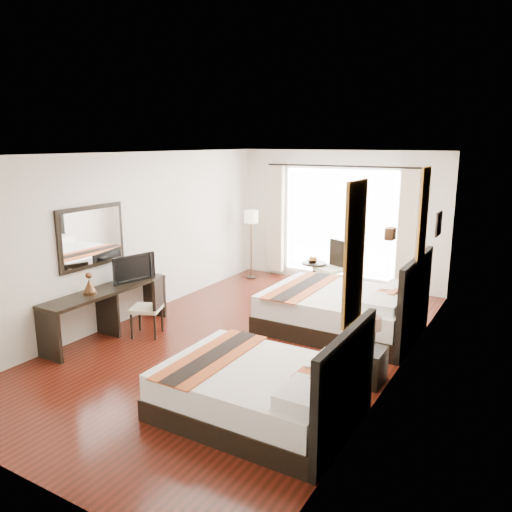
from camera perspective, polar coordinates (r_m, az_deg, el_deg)
The scene contains 29 objects.
floor at distance 7.73m, azimuth -1.02°, elevation -9.65°, with size 4.50×7.50×0.01m, color #321109.
ceiling at distance 7.14m, azimuth -1.11°, elevation 11.54°, with size 4.50×7.50×0.02m, color white.
wall_headboard at distance 6.46m, azimuth 16.22°, elevation -1.60°, with size 0.01×7.50×2.80m, color silver.
wall_desk at distance 8.67m, azimuth -13.85°, elevation 2.16°, with size 0.01×7.50×2.80m, color silver.
wall_window at distance 10.63m, azimuth 9.52°, elevation 4.30°, with size 4.50×0.01×2.80m, color silver.
wall_entry at distance 4.67m, azimuth -25.99°, elevation -8.01°, with size 4.50×0.01×2.80m, color silver.
window_glass at distance 10.63m, azimuth 9.48°, elevation 3.76°, with size 2.40×0.02×2.20m, color white.
sheer_curtain at distance 10.58m, azimuth 9.36°, elevation 3.71°, with size 2.30×0.02×2.10m, color white.
drape_left at distance 11.14m, azimuth 2.29°, elevation 4.23°, with size 0.35×0.14×2.35m, color beige.
drape_right at distance 10.12m, azimuth 16.95°, elevation 2.80°, with size 0.35×0.14×2.35m, color beige.
art_panel_near at distance 4.71m, azimuth 11.19°, elevation 0.27°, with size 0.03×0.50×1.35m, color maroon.
art_panel_far at distance 7.47m, azimuth 18.58°, elevation 4.46°, with size 0.03×0.50×1.35m, color maroon.
wall_sconce at distance 6.00m, azimuth 15.10°, elevation 2.47°, with size 0.10×0.14×0.14m, color #4A2D1A.
mirror_frame at distance 8.01m, azimuth -18.27°, elevation 2.11°, with size 0.04×1.25×0.95m, color black.
mirror_glass at distance 7.99m, azimuth -18.15°, elevation 2.10°, with size 0.01×1.12×0.82m, color white.
bed_near at distance 5.66m, azimuth 0.80°, elevation -15.04°, with size 2.09×1.63×1.18m.
bed_far at distance 8.13m, azimuth 10.11°, elevation -6.07°, with size 2.37×1.84×1.34m.
nightstand at distance 6.56m, azimuth 12.72°, elevation -12.12°, with size 0.37×0.46×0.44m, color black.
table_lamp at distance 6.41m, azimuth 13.18°, elevation -7.74°, with size 0.22×0.22×0.35m.
vase at distance 6.25m, azimuth 12.18°, elevation -9.92°, with size 0.13×0.13×0.13m, color black.
console_desk at distance 8.13m, azimuth -16.60°, elevation -6.16°, with size 0.50×2.20×0.76m, color black.
television at distance 8.32m, azimuth -14.03°, elevation -1.28°, with size 0.77×0.10×0.44m, color black.
bronze_figurine at distance 7.78m, azimuth -18.50°, elevation -3.12°, with size 0.19×0.19×0.29m, color #4A2D1A, non-canonical shape.
desk_chair at distance 8.00m, azimuth -12.22°, elevation -6.91°, with size 0.58×0.58×0.94m.
floor_lamp at distance 10.85m, azimuth -0.56°, elevation 3.99°, with size 0.30×0.30×1.51m.
side_table at distance 10.26m, azimuth 6.62°, elevation -2.28°, with size 0.50×0.50×0.58m, color black.
fruit_bowl at distance 10.19m, azimuth 6.49°, elevation -0.54°, with size 0.22×0.22×0.05m, color #4C2F1B.
window_chair at distance 10.07m, azimuth 8.54°, elevation -2.42°, with size 0.65×0.65×1.06m.
jute_rug at distance 10.04m, azimuth 8.24°, elevation -4.33°, with size 1.34×0.91×0.01m, color tan.
Camera 1 is at (3.72, -6.09, 2.96)m, focal length 35.00 mm.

